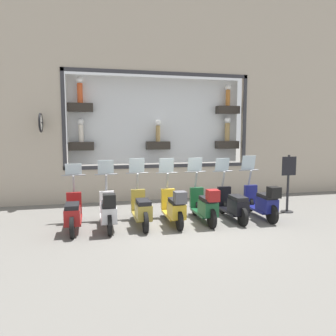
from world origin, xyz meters
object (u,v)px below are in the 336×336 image
object	(u,v)px
scooter_navy_0	(263,202)
scooter_green_2	(205,205)
scooter_black_1	(233,205)
shop_sign_post	(288,181)
scooter_white_5	(108,210)
scooter_yellow_3	(174,207)
scooter_red_6	(73,214)
scooter_olive_4	(142,209)

from	to	relation	value
scooter_navy_0	scooter_green_2	size ratio (longest dim) A/B	1.00
scooter_black_1	shop_sign_post	bearing A→B (deg)	-76.24
scooter_navy_0	scooter_black_1	xyz separation A→B (m)	(0.06, 0.83, -0.05)
scooter_green_2	scooter_white_5	world-z (taller)	scooter_green_2
scooter_yellow_3	scooter_red_6	xyz separation A→B (m)	(0.06, 2.49, -0.04)
scooter_yellow_3	shop_sign_post	size ratio (longest dim) A/B	1.05
scooter_black_1	scooter_green_2	xyz separation A→B (m)	(-0.06, 0.83, 0.05)
scooter_green_2	scooter_red_6	distance (m)	3.32
scooter_red_6	scooter_black_1	bearing A→B (deg)	-89.99
scooter_green_2	scooter_white_5	xyz separation A→B (m)	(-0.00, 2.49, 0.00)
scooter_olive_4	scooter_white_5	world-z (taller)	scooter_olive_4
shop_sign_post	scooter_white_5	bearing A→B (deg)	95.83
scooter_olive_4	shop_sign_post	size ratio (longest dim) A/B	1.06
scooter_red_6	shop_sign_post	bearing A→B (deg)	-85.52
scooter_navy_0	scooter_red_6	bearing A→B (deg)	89.34
scooter_white_5	shop_sign_post	distance (m)	5.32
scooter_green_2	shop_sign_post	size ratio (longest dim) A/B	1.05
scooter_olive_4	scooter_red_6	bearing A→B (deg)	90.15
scooter_navy_0	scooter_red_6	distance (m)	4.98
scooter_olive_4	scooter_red_6	xyz separation A→B (m)	(-0.00, 1.66, -0.01)
scooter_olive_4	scooter_white_5	size ratio (longest dim) A/B	1.00
scooter_green_2	shop_sign_post	world-z (taller)	shop_sign_post
scooter_yellow_3	scooter_white_5	bearing A→B (deg)	89.93
scooter_navy_0	scooter_yellow_3	distance (m)	2.49
scooter_navy_0	scooter_olive_4	distance (m)	3.32
scooter_black_1	scooter_red_6	bearing A→B (deg)	90.01
scooter_black_1	scooter_green_2	size ratio (longest dim) A/B	1.00
scooter_green_2	scooter_olive_4	world-z (taller)	scooter_olive_4
scooter_green_2	scooter_yellow_3	bearing A→B (deg)	90.15
scooter_navy_0	shop_sign_post	bearing A→B (deg)	-64.47
scooter_black_1	scooter_white_5	bearing A→B (deg)	91.05
scooter_green_2	scooter_red_6	size ratio (longest dim) A/B	1.00
scooter_navy_0	shop_sign_post	xyz separation A→B (m)	(0.54, -1.12, 0.45)
scooter_white_5	shop_sign_post	xyz separation A→B (m)	(0.54, -5.27, 0.45)
scooter_olive_4	scooter_red_6	size ratio (longest dim) A/B	1.00
scooter_black_1	scooter_white_5	xyz separation A→B (m)	(-0.06, 3.32, 0.05)
scooter_yellow_3	scooter_navy_0	bearing A→B (deg)	-89.89
scooter_white_5	scooter_olive_4	bearing A→B (deg)	-85.55
scooter_navy_0	scooter_white_5	world-z (taller)	scooter_navy_0
scooter_red_6	shop_sign_post	distance (m)	6.14
scooter_green_2	scooter_red_6	xyz separation A→B (m)	(0.06, 3.32, -0.04)
scooter_yellow_3	shop_sign_post	bearing A→B (deg)	-81.49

